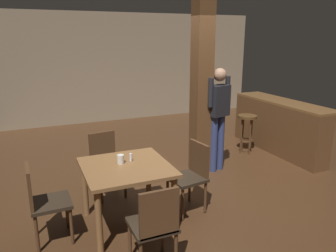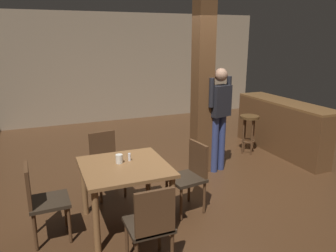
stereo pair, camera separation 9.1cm
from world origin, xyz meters
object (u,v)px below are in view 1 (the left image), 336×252
object	(u,v)px
dining_table	(126,175)
chair_south	(155,224)
bar_stool_near	(247,125)
salt_shaker	(131,157)
napkin_cup	(121,159)
chair_north	(106,161)
chair_west	(43,199)
chair_east	(191,173)
bar_counter	(278,126)
standing_person	(218,113)

from	to	relation	value
dining_table	chair_south	world-z (taller)	chair_south
bar_stool_near	dining_table	bearing A→B (deg)	-151.36
salt_shaker	napkin_cup	bearing A→B (deg)	-168.84
chair_north	chair_west	bearing A→B (deg)	-135.76
chair_south	salt_shaker	bearing A→B (deg)	85.44
chair_east	chair_south	distance (m)	1.25
bar_counter	dining_table	bearing A→B (deg)	-158.22
salt_shaker	bar_counter	size ratio (longest dim) A/B	0.04
bar_stool_near	chair_north	bearing A→B (deg)	-166.98
dining_table	bar_counter	xyz separation A→B (m)	(3.44, 1.38, -0.13)
bar_counter	bar_stool_near	distance (m)	0.62
chair_west	dining_table	bearing A→B (deg)	-1.90
bar_counter	napkin_cup	bearing A→B (deg)	-159.72
salt_shaker	standing_person	xyz separation A→B (m)	(1.77, 0.91, 0.20)
chair_west	standing_person	world-z (taller)	standing_person
dining_table	chair_north	distance (m)	0.90
chair_west	salt_shaker	bearing A→B (deg)	4.76
bar_counter	standing_person	bearing A→B (deg)	-167.55
chair_east	chair_south	world-z (taller)	same
chair_north	napkin_cup	distance (m)	0.85
napkin_cup	bar_counter	xyz separation A→B (m)	(3.48, 1.29, -0.30)
dining_table	standing_person	distance (m)	2.16
chair_north	bar_counter	bearing A→B (deg)	8.01
chair_north	chair_south	bearing A→B (deg)	-88.08
standing_person	bar_counter	xyz separation A→B (m)	(1.58, 0.35, -0.49)
chair_east	standing_person	world-z (taller)	standing_person
salt_shaker	bar_stool_near	bearing A→B (deg)	27.59
chair_west	bar_stool_near	distance (m)	4.07
chair_east	standing_person	size ratio (longest dim) A/B	0.52
chair_west	chair_north	distance (m)	1.22
bar_counter	bar_stool_near	size ratio (longest dim) A/B	3.03
standing_person	bar_stool_near	bearing A→B (deg)	28.16
dining_table	standing_person	size ratio (longest dim) A/B	0.57
chair_west	napkin_cup	world-z (taller)	chair_west
dining_table	chair_south	size ratio (longest dim) A/B	1.11
dining_table	bar_counter	size ratio (longest dim) A/B	0.44
dining_table	bar_stool_near	world-z (taller)	dining_table
chair_east	chair_north	distance (m)	1.25
standing_person	chair_east	bearing A→B (deg)	-134.87
dining_table	bar_stool_near	size ratio (longest dim) A/B	1.32
chair_south	bar_counter	distance (m)	4.11
napkin_cup	bar_counter	world-z (taller)	bar_counter
napkin_cup	salt_shaker	xyz separation A→B (m)	(0.13, 0.03, -0.01)
chair_west	chair_south	bearing A→B (deg)	-44.36
chair_south	salt_shaker	xyz separation A→B (m)	(0.08, 1.00, 0.30)
chair_south	bar_stool_near	xyz separation A→B (m)	(2.83, 2.44, 0.06)
chair_east	chair_north	world-z (taller)	same
chair_south	bar_counter	bearing A→B (deg)	33.40
chair_west	chair_south	xyz separation A→B (m)	(0.94, -0.92, 0.00)
chair_west	napkin_cup	size ratio (longest dim) A/B	8.41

